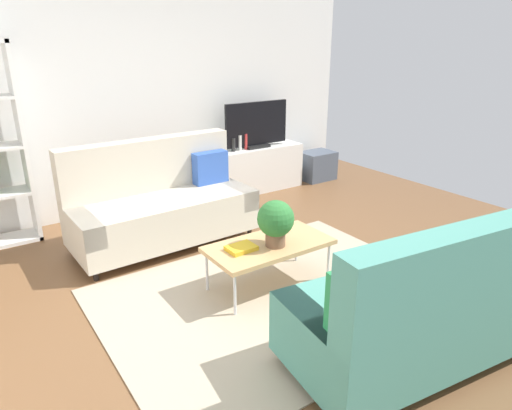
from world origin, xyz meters
name	(u,v)px	position (x,y,z in m)	size (l,w,h in m)	color
ground_plane	(266,293)	(0.00, 0.00, 0.00)	(7.68, 7.68, 0.00)	brown
wall_far	(136,94)	(0.00, 2.80, 1.45)	(6.40, 0.12, 2.90)	white
area_rug	(278,296)	(0.05, -0.11, 0.01)	(2.90, 2.20, 0.01)	tan
couch_beige	(162,204)	(-0.29, 1.52, 0.44)	(1.93, 0.90, 1.10)	beige
couch_green	(429,305)	(0.38, -1.32, 0.45)	(1.99, 1.07, 1.10)	teal
coffee_table	(269,246)	(0.10, 0.09, 0.39)	(1.10, 0.56, 0.42)	tan
tv_console	(256,169)	(1.58, 2.46, 0.32)	(1.40, 0.44, 0.64)	silver
tv	(256,125)	(1.58, 2.44, 0.95)	(1.00, 0.20, 0.64)	black
storage_trunk	(317,166)	(2.68, 2.36, 0.22)	(0.52, 0.40, 0.44)	#4C5666
potted_plant	(276,221)	(0.12, 0.03, 0.65)	(0.32, 0.32, 0.41)	brown
table_book_0	(241,248)	(-0.17, 0.12, 0.44)	(0.24, 0.18, 0.04)	gold
vase_0	(219,147)	(1.00, 2.51, 0.71)	(0.12, 0.12, 0.14)	#33B29E
bottle_0	(233,145)	(1.18, 2.42, 0.73)	(0.06, 0.06, 0.19)	#262626
bottle_1	(240,143)	(1.29, 2.42, 0.74)	(0.05, 0.05, 0.21)	silver
bottle_2	(246,142)	(1.38, 2.42, 0.75)	(0.04, 0.04, 0.22)	red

